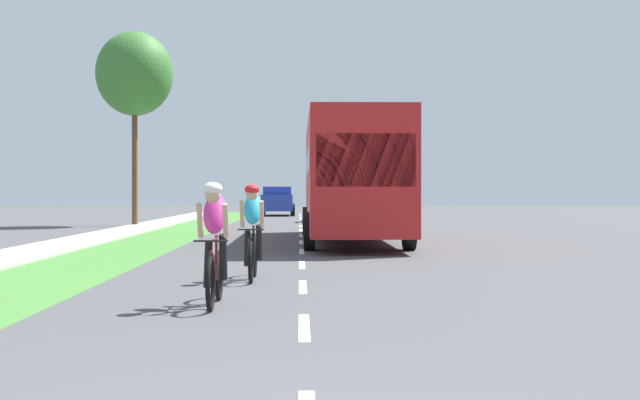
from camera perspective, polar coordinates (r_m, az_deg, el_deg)
The scene contains 10 objects.
ground_plane at distance 23.50m, azimuth -1.31°, elevation -3.00°, with size 120.00×120.00×0.00m, color #4C4C4F.
grass_verge at distance 23.89m, azimuth -11.89°, elevation -2.94°, with size 2.35×70.00×0.01m, color #478438.
sidewalk_concrete at distance 24.36m, azimuth -16.74°, elevation -2.88°, with size 1.84×70.00×0.10m, color #B2ADA3.
lane_markings_center at distance 27.49m, azimuth -1.33°, elevation -2.47°, with size 0.12×54.07×0.01m.
cyclist_lead at distance 10.51m, azimuth -7.35°, elevation -2.96°, with size 0.42×1.72×1.58m.
cyclist_trailing at distance 13.52m, azimuth -4.71°, elevation -2.17°, with size 0.42×1.72×1.58m.
bus_red at distance 24.19m, azimuth 2.10°, elevation 1.80°, with size 2.78×11.60×3.48m.
pickup_silver at distance 40.31m, azimuth 1.04°, elevation -0.34°, with size 2.22×5.10×1.64m.
suv_blue at distance 51.03m, azimuth -2.97°, elevation -0.02°, with size 2.15×4.70×1.79m.
street_tree_far at distance 36.75m, azimuth -12.79°, elevation 8.53°, with size 3.31×3.31×8.42m.
Camera 1 is at (-0.05, -3.45, 1.45)m, focal length 45.95 mm.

